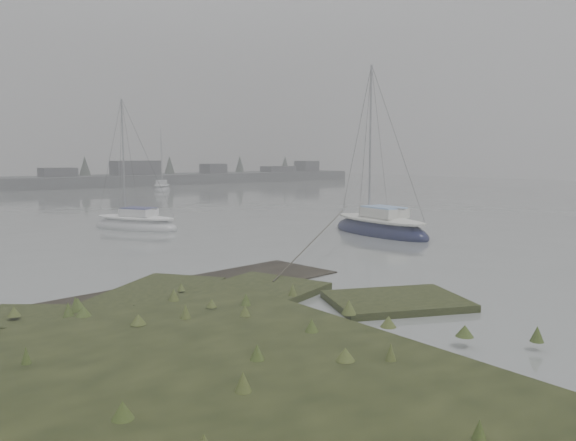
% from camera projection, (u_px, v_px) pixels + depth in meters
% --- Properties ---
extents(ground, '(160.00, 160.00, 0.00)m').
position_uv_depth(ground, '(47.00, 214.00, 38.37)').
color(ground, slate).
rests_on(ground, ground).
extents(far_shoreline, '(60.00, 8.00, 4.15)m').
position_uv_depth(far_shoreline, '(179.00, 178.00, 79.67)').
color(far_shoreline, '#4C4F51').
rests_on(far_shoreline, ground).
extents(sailboat_main, '(2.84, 6.71, 9.20)m').
position_uv_depth(sailboat_main, '(380.00, 229.00, 28.45)').
color(sailboat_main, '#0F1335').
rests_on(sailboat_main, ground).
extents(sailboat_white, '(4.01, 5.57, 7.56)m').
position_uv_depth(sailboat_white, '(136.00, 225.00, 30.50)').
color(sailboat_white, silver).
rests_on(sailboat_white, ground).
extents(sailboat_far_b, '(4.29, 5.53, 7.60)m').
position_uv_depth(sailboat_far_b, '(162.00, 189.00, 63.92)').
color(sailboat_far_b, silver).
rests_on(sailboat_far_b, ground).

